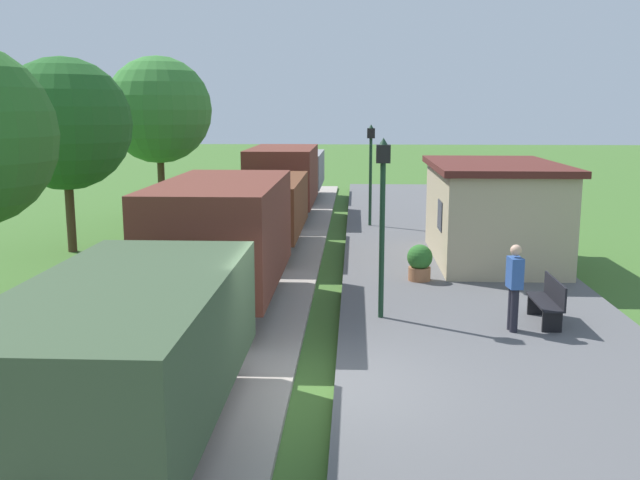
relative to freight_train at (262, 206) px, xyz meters
The scene contains 15 objects.
ground_plane 11.56m from the freight_train, 77.91° to the right, with size 160.00×160.00×0.00m, color #3D6628.
platform_slab 12.61m from the freight_train, 63.45° to the right, with size 6.00×60.00×0.25m, color #565659.
track_ballast 11.30m from the freight_train, 90.00° to the right, with size 3.80×60.00×0.12m, color #9E9389.
rail_near 11.31m from the freight_train, 86.32° to the right, with size 0.07×60.00×0.14m, color slate.
rail_far 11.31m from the freight_train, 93.68° to the right, with size 0.07×60.00×0.14m, color slate.
freight_train is the anchor object (origin of this frame).
station_hut 6.98m from the freight_train, 13.06° to the right, with size 3.50×5.80×2.78m.
bench_near_hut 10.33m from the freight_train, 48.68° to the right, with size 0.42×1.50×0.91m.
bench_down_platform 7.45m from the freight_train, 23.38° to the left, with size 0.42×1.50×0.91m.
person_waiting 10.22m from the freight_train, 54.13° to the right, with size 0.28×0.40×1.71m.
potted_planter 6.25m from the freight_train, 42.97° to the right, with size 0.64×0.64×0.92m.
lamp_post_near 8.35m from the freight_train, 65.27° to the right, with size 0.28×0.28×3.70m.
lamp_post_far 5.64m from the freight_train, 51.11° to the left, with size 0.28×0.28×3.70m.
tree_trackside_far 6.63m from the freight_train, behind, with size 4.11×4.11×6.10m.
tree_field_left 8.58m from the freight_train, 127.43° to the left, with size 4.19×4.19×6.55m.
Camera 1 is at (0.50, -10.56, 4.53)m, focal length 39.91 mm.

